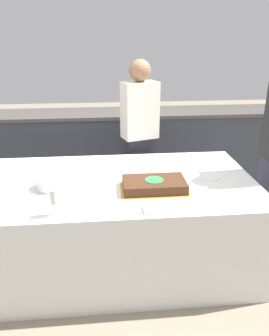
{
  "coord_description": "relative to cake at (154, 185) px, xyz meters",
  "views": [
    {
      "loc": [
        -0.09,
        -2.3,
        1.8
      ],
      "look_at": [
        0.13,
        0.0,
        0.85
      ],
      "focal_mm": 35.0,
      "sensor_mm": 36.0,
      "label": 1
    }
  ],
  "objects": [
    {
      "name": "ground_plane",
      "position": [
        -0.25,
        0.18,
        -0.79
      ],
      "size": [
        14.0,
        14.0,
        0.0
      ],
      "primitive_type": "plane",
      "color": "gray"
    },
    {
      "name": "back_counter",
      "position": [
        -0.25,
        1.83,
        -0.33
      ],
      "size": [
        4.4,
        0.58,
        0.92
      ],
      "color": "#333842",
      "rests_on": "ground_plane"
    },
    {
      "name": "dining_table",
      "position": [
        -0.25,
        0.18,
        -0.41
      ],
      "size": [
        2.11,
        1.16,
        0.75
      ],
      "color": "silver",
      "rests_on": "ground_plane"
    },
    {
      "name": "cake",
      "position": [
        0.0,
        0.0,
        0.0
      ],
      "size": [
        0.49,
        0.3,
        0.08
      ],
      "color": "gold",
      "rests_on": "dining_table"
    },
    {
      "name": "plate_stack",
      "position": [
        -0.74,
        0.09,
        0.01
      ],
      "size": [
        0.22,
        0.22,
        0.09
      ],
      "color": "white",
      "rests_on": "dining_table"
    },
    {
      "name": "wine_glass",
      "position": [
        -0.67,
        -0.31,
        0.09
      ],
      "size": [
        0.06,
        0.06,
        0.18
      ],
      "color": "white",
      "rests_on": "dining_table"
    },
    {
      "name": "side_plate_near_cake",
      "position": [
        0.04,
        0.29,
        -0.03
      ],
      "size": [
        0.21,
        0.21,
        0.0
      ],
      "color": "white",
      "rests_on": "dining_table"
    },
    {
      "name": "side_plate_right_edge",
      "position": [
        0.46,
        0.2,
        -0.03
      ],
      "size": [
        0.21,
        0.21,
        0.0
      ],
      "color": "white",
      "rests_on": "dining_table"
    },
    {
      "name": "utensil_pile",
      "position": [
        -0.03,
        -0.31,
        -0.03
      ],
      "size": [
        0.17,
        0.11,
        0.02
      ],
      "color": "white",
      "rests_on": "dining_table"
    },
    {
      "name": "person_cutting_cake",
      "position": [
        0.0,
        0.98,
        0.05
      ],
      "size": [
        0.38,
        0.29,
        1.59
      ],
      "rotation": [
        0.0,
        0.0,
        -2.84
      ],
      "color": "#282833",
      "rests_on": "ground_plane"
    }
  ]
}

